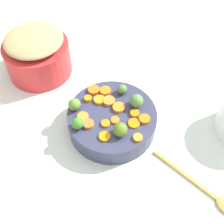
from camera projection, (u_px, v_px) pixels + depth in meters
tabletop at (114, 128)px, 0.95m from camera, size 2.40×2.40×0.02m
serving_bowl_carrots at (112, 120)px, 0.92m from camera, size 0.29×0.29×0.07m
metal_pot at (38, 58)px, 1.06m from camera, size 0.24×0.24×0.13m
stuffing_mound at (33, 40)px, 0.99m from camera, size 0.21×0.21×0.04m
carrot_slice_0 at (120, 108)px, 0.90m from camera, size 0.05×0.05×0.01m
carrot_slice_1 at (138, 138)px, 0.83m from camera, size 0.03×0.03×0.01m
carrot_slice_2 at (94, 90)px, 0.94m from camera, size 0.06×0.06×0.01m
carrot_slice_3 at (88, 124)px, 0.86m from camera, size 0.05×0.05×0.01m
carrot_slice_4 at (88, 99)px, 0.92m from camera, size 0.03×0.03×0.01m
carrot_slice_5 at (144, 119)px, 0.87m from camera, size 0.04×0.04×0.01m
carrot_slice_6 at (83, 117)px, 0.88m from camera, size 0.05×0.05×0.01m
carrot_slice_7 at (134, 123)px, 0.86m from camera, size 0.05×0.05×0.01m
carrot_slice_8 at (115, 120)px, 0.87m from camera, size 0.03×0.03×0.01m
carrot_slice_9 at (135, 113)px, 0.88m from camera, size 0.04×0.04×0.01m
carrot_slice_10 at (105, 123)px, 0.86m from camera, size 0.04×0.04×0.01m
carrot_slice_11 at (105, 91)px, 0.94m from camera, size 0.05×0.05×0.01m
carrot_slice_12 at (105, 136)px, 0.83m from camera, size 0.04×0.04×0.01m
carrot_slice_13 at (109, 101)px, 0.91m from camera, size 0.05×0.05×0.01m
carrot_slice_14 at (99, 100)px, 0.92m from camera, size 0.04×0.04×0.01m
brussels_sprout_0 at (78, 123)px, 0.84m from camera, size 0.04×0.04×0.04m
brussels_sprout_1 at (136, 101)px, 0.89m from camera, size 0.04×0.04×0.04m
brussels_sprout_2 at (122, 89)px, 0.93m from camera, size 0.03×0.03×0.03m
brussels_sprout_3 at (120, 130)px, 0.83m from camera, size 0.04×0.04×0.04m
brussels_sprout_4 at (74, 104)px, 0.89m from camera, size 0.04×0.04×0.04m
wooden_spoon at (212, 194)px, 0.80m from camera, size 0.07×0.29×0.01m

